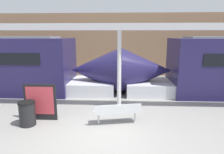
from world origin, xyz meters
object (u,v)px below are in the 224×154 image
object	(u,v)px
poster_board	(40,102)
trash_bin	(27,113)
bench_near	(117,111)
support_column_near	(119,71)

from	to	relation	value
poster_board	trash_bin	bearing A→B (deg)	-120.98
bench_near	support_column_near	size ratio (longest dim) A/B	0.52
bench_near	support_column_near	xyz separation A→B (m)	(0.04, 1.54, 1.23)
bench_near	support_column_near	distance (m)	1.97
poster_board	support_column_near	distance (m)	3.45
bench_near	poster_board	xyz separation A→B (m)	(-2.99, 0.23, 0.22)
trash_bin	poster_board	world-z (taller)	poster_board
trash_bin	support_column_near	world-z (taller)	support_column_near
trash_bin	support_column_near	size ratio (longest dim) A/B	0.26
bench_near	poster_board	world-z (taller)	poster_board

